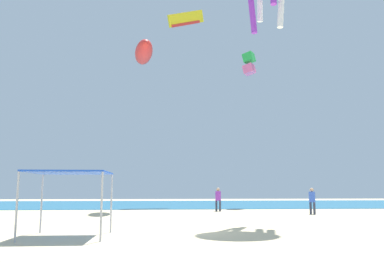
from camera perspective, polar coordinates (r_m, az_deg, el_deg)
ground at (r=16.51m, az=-2.55°, el=-14.31°), size 110.00×110.00×0.10m
ocean_strip at (r=47.23m, az=-4.03°, el=-10.26°), size 110.00×25.87×0.03m
canopy_tent at (r=15.46m, az=-16.97°, el=-5.96°), size 2.80×2.87×2.35m
person_central at (r=29.19m, az=16.74°, el=-9.16°), size 0.43×0.44×1.80m
person_rightmost at (r=31.80m, az=3.75°, el=-9.35°), size 0.43×0.43×1.83m
kite_inflatable_red at (r=35.66m, az=-6.90°, el=11.14°), size 2.27×5.23×1.99m
kite_box_green at (r=43.16m, az=8.13°, el=9.55°), size 1.59×1.55×2.40m
kite_parafoil_yellow at (r=47.72m, az=-0.88°, el=15.76°), size 4.37×2.50×2.92m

